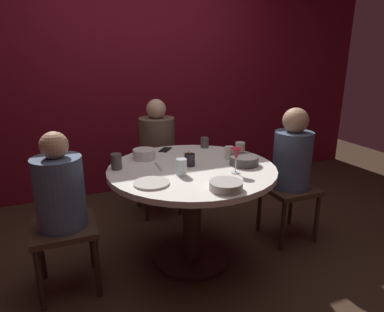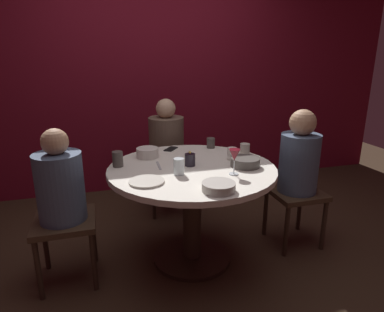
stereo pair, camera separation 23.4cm
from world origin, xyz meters
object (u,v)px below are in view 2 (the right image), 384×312
Objects in this scene: cup_by_left_diner at (211,143)px; seated_diner_back at (167,143)px; wine_glass at (234,156)px; bowl_serving_large at (245,162)px; cup_by_right_diner at (245,149)px; dining_table at (192,189)px; candle_holder at (190,160)px; seated_diner_right at (299,163)px; cup_center_front at (232,154)px; cup_near_candle at (118,159)px; bowl_small_white at (148,153)px; cell_phone at (171,149)px; dinner_plate at (147,181)px; bowl_salad_center at (219,187)px; seated_diner_left at (61,190)px; cup_far_edge at (179,167)px.

seated_diner_back is at bearing 122.54° from cup_by_left_diner.
bowl_serving_large is (0.15, 0.14, -0.10)m from wine_glass.
dining_table is at bearing -160.95° from cup_by_right_diner.
candle_holder reaches higher than dining_table.
seated_diner_right is 0.56m from cup_center_front.
bowl_serving_large is (0.37, -1.00, 0.09)m from seated_diner_back.
cup_center_front is at bearing 7.84° from candle_holder.
candle_holder is 1.00× the size of cup_near_candle.
cup_by_left_diner is at bearing 12.14° from bowl_small_white.
dinner_plate is at bearing 104.21° from cell_phone.
bowl_serving_large reaches higher than bowl_salad_center.
seated_diner_back is 11.93× the size of cup_center_front.
bowl_serving_large is (0.38, -0.12, -0.01)m from candle_holder.
dining_table is 1.07× the size of seated_diner_right.
cell_phone is 1.26× the size of cup_near_candle.
bowl_serving_large is 2.30× the size of cup_by_right_diner.
cup_by_left_diner reaches higher than bowl_small_white.
seated_diner_left is 6.32× the size of bowl_small_white.
wine_glass reaches higher than bowl_salad_center.
cup_by_right_diner is (0.49, 0.17, 0.22)m from dining_table.
cup_far_edge is at bearing 20.74° from dinner_plate.
wine_glass reaches higher than cup_by_left_diner.
cup_by_right_diner is at bearing 1.02° from cup_near_candle.
seated_diner_left is at bearing 168.21° from wine_glass.
bowl_salad_center is at bearing 28.80° from seated_diner_right.
seated_diner_back is 0.88m from candle_holder.
bowl_serving_large is at bearing -18.23° from candle_holder.
candle_holder reaches higher than bowl_small_white.
seated_diner_back reaches higher than candle_holder.
cup_far_edge is (0.23, 0.09, 0.05)m from dinner_plate.
candle_holder is (-0.01, -0.88, 0.10)m from seated_diner_back.
bowl_serving_large is (-0.51, -0.10, 0.08)m from seated_diner_right.
bowl_serving_large is 0.54m from cup_by_left_diner.
bowl_salad_center is 2.30× the size of cup_by_left_diner.
wine_glass is at bearing 11.22° from seated_diner_back.
seated_diner_right is at bearing 0.00° from seated_diner_left.
candle_holder is 0.50m from bowl_salad_center.
bowl_serving_large is at bearing 163.67° from cell_phone.
cup_near_candle is 0.85m from cup_center_front.
cup_near_candle is (-0.24, -0.17, 0.02)m from bowl_small_white.
bowl_salad_center is 1.16× the size of bowl_small_white.
cell_phone is 1.60× the size of cup_by_left_diner.
cell_phone is 0.81× the size of bowl_small_white.
seated_diner_right is at bearing 0.00° from dining_table.
seated_diner_left reaches higher than candle_holder.
cup_near_candle reaches higher than cup_center_front.
wine_glass is at bearing -110.24° from cup_center_front.
seated_diner_right reaches higher than cell_phone.
seated_diner_left reaches higher than dining_table.
cup_far_edge reaches higher than bowl_small_white.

